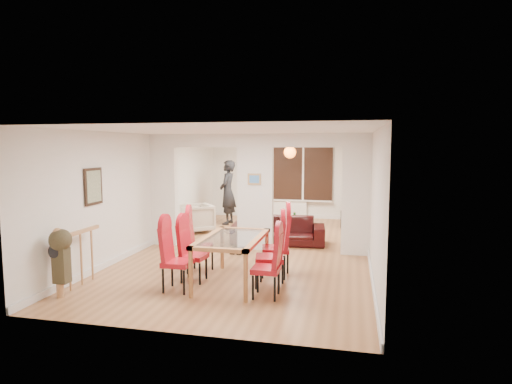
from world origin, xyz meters
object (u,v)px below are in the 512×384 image
(coffee_table, at_px, (292,226))
(dining_chair_lc, at_px, (200,243))
(television, at_px, (344,217))
(person, at_px, (228,192))
(bottle, at_px, (295,217))
(dining_chair_ra, at_px, (266,264))
(bowl, at_px, (297,222))
(dining_chair_rb, at_px, (270,253))
(dining_chair_rc, at_px, (275,244))
(sofa, at_px, (278,230))
(dining_table, at_px, (232,260))
(dining_chair_la, at_px, (177,258))
(dining_chair_lb, at_px, (194,252))
(armchair, at_px, (196,218))

(coffee_table, bearing_deg, dining_chair_lc, -104.50)
(dining_chair_lc, bearing_deg, television, 52.43)
(person, height_order, bottle, person)
(dining_chair_ra, xyz_separation_m, bowl, (-0.20, 5.34, -0.28))
(dining_chair_rb, bearing_deg, dining_chair_ra, -95.85)
(dining_chair_rc, height_order, bowl, dining_chair_rc)
(dining_chair_rc, xyz_separation_m, sofa, (-0.39, 2.56, -0.27))
(dining_table, relative_size, bottle, 6.15)
(dining_chair_lc, xyz_separation_m, dining_chair_rb, (1.41, -0.53, 0.03))
(person, bearing_deg, dining_chair_lc, 12.03)
(dining_table, xyz_separation_m, dining_chair_rb, (0.65, -0.03, 0.17))
(dining_chair_rc, height_order, television, dining_chair_rc)
(television, bearing_deg, bowl, 149.33)
(dining_chair_la, xyz_separation_m, dining_chair_ra, (1.45, 0.02, -0.02))
(dining_chair_rb, height_order, dining_chair_rc, dining_chair_rc)
(dining_chair_lb, height_order, bottle, dining_chair_lb)
(dining_chair_lc, xyz_separation_m, television, (2.51, 5.34, -0.29))
(dining_table, bearing_deg, person, 107.24)
(dining_chair_lb, relative_size, dining_chair_rc, 0.88)
(dining_chair_la, height_order, dining_chair_lb, dining_chair_la)
(dining_chair_la, distance_m, dining_chair_rc, 1.79)
(dining_chair_rc, relative_size, coffee_table, 1.24)
(dining_chair_rc, height_order, coffee_table, dining_chair_rc)
(sofa, bearing_deg, television, 56.12)
(armchair, relative_size, coffee_table, 0.89)
(dining_chair_lc, distance_m, armchair, 3.76)
(bowl, bearing_deg, dining_chair_rb, -88.14)
(dining_chair_lb, bearing_deg, dining_table, 7.09)
(dining_chair_lc, xyz_separation_m, armchair, (-1.39, 3.49, -0.16))
(dining_table, height_order, dining_chair_rb, dining_chair_rb)
(sofa, height_order, bottle, sofa)
(dining_chair_ra, height_order, television, dining_chair_ra)
(dining_chair_rb, height_order, armchair, dining_chair_rb)
(armchair, bearing_deg, bowl, 69.21)
(dining_table, bearing_deg, dining_chair_rb, -2.25)
(bowl, bearing_deg, dining_table, -95.80)
(dining_chair_rb, height_order, coffee_table, dining_chair_rb)
(dining_chair_rb, bearing_deg, bottle, 82.43)
(dining_chair_la, relative_size, bowl, 4.97)
(dining_chair_rb, distance_m, dining_chair_rc, 0.59)
(dining_table, xyz_separation_m, dining_chair_lc, (-0.77, 0.51, 0.14))
(dining_chair_la, relative_size, dining_chair_lb, 1.05)
(dining_chair_lb, bearing_deg, coffee_table, 82.48)
(armchair, bearing_deg, dining_chair_la, -21.00)
(sofa, bearing_deg, bowl, 76.86)
(person, relative_size, television, 2.16)
(bowl, bearing_deg, dining_chair_ra, -87.89)
(armchair, bearing_deg, sofa, 32.01)
(dining_chair_la, relative_size, armchair, 1.29)
(dining_chair_ra, bearing_deg, dining_chair_lb, 160.94)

